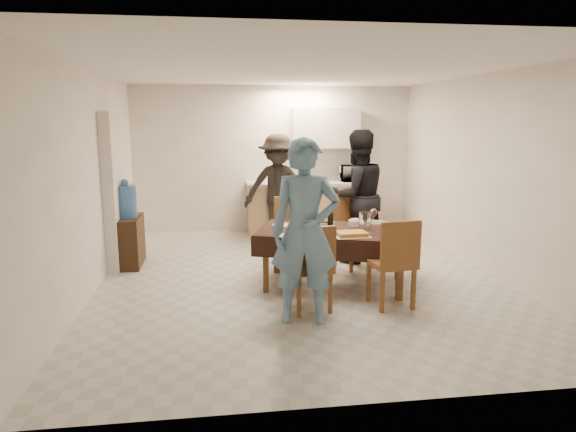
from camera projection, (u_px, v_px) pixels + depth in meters
name	position (u px, v px, depth m)	size (l,w,h in m)	color
floor	(301.00, 278.00, 6.59)	(5.00, 6.00, 0.02)	beige
ceiling	(302.00, 69.00, 6.11)	(5.00, 6.00, 0.02)	white
wall_back	(274.00, 159.00, 9.27)	(5.00, 0.02, 2.60)	white
wall_front	(374.00, 226.00, 3.43)	(5.00, 0.02, 2.60)	white
wall_left	(91.00, 180.00, 6.01)	(0.02, 6.00, 2.60)	white
wall_right	(490.00, 174.00, 6.69)	(0.02, 6.00, 2.60)	white
stub_partition	(118.00, 188.00, 7.24)	(0.15, 1.40, 2.10)	silver
kitchen_base_cabinet	(309.00, 209.00, 9.20)	(2.20, 0.60, 0.86)	#A28261
kitchen_worktop	(310.00, 183.00, 9.12)	(2.24, 0.64, 0.05)	#BBBBB6
upper_cabinet	(325.00, 128.00, 9.11)	(1.20, 0.34, 0.70)	silver
dining_table	(335.00, 232.00, 6.17)	(2.04, 1.57, 0.70)	black
chair_near_left	(311.00, 259.00, 5.31)	(0.49, 0.49, 0.51)	brown
chair_near_right	(395.00, 255.00, 5.43)	(0.49, 0.49, 0.53)	brown
chair_far_left	(290.00, 228.00, 6.77)	(0.52, 0.52, 0.52)	brown
chair_far_right	(357.00, 224.00, 6.88)	(0.60, 0.61, 0.55)	brown
console	(128.00, 241.00, 7.11)	(0.37, 0.74, 0.68)	black
water_jug	(126.00, 201.00, 7.01)	(0.30, 0.30, 0.44)	#3B6EB8
wine_bottle	(330.00, 217.00, 6.18)	(0.07, 0.07, 0.28)	black
water_pitcher	(365.00, 221.00, 6.14)	(0.14, 0.14, 0.22)	white
savoury_tart	(351.00, 234.00, 5.81)	(0.39, 0.29, 0.05)	gold
salad_bowl	(355.00, 223.00, 6.38)	(0.18, 0.18, 0.07)	silver
mushroom_dish	(326.00, 223.00, 6.43)	(0.20, 0.20, 0.03)	silver
wine_glass_a	(293.00, 228.00, 5.83)	(0.08, 0.08, 0.18)	white
wine_glass_b	(373.00, 216.00, 6.47)	(0.09, 0.09, 0.20)	white
wine_glass_c	(314.00, 218.00, 6.41)	(0.08, 0.08, 0.17)	white
plate_near_left	(289.00, 236.00, 5.79)	(0.26, 0.26, 0.01)	silver
plate_near_right	(392.00, 233.00, 5.95)	(0.25, 0.25, 0.01)	silver
plate_far_left	(283.00, 225.00, 6.38)	(0.26, 0.26, 0.01)	silver
plate_far_right	(376.00, 222.00, 6.54)	(0.27, 0.27, 0.02)	silver
microwave	(355.00, 173.00, 9.20)	(0.51, 0.35, 0.28)	silver
person_near	(305.00, 232.00, 5.03)	(0.67, 0.44, 1.84)	#5D87A5
person_far	(357.00, 197.00, 7.22)	(0.91, 0.71, 1.87)	black
person_kitchen	(278.00, 187.00, 8.59)	(1.14, 0.66, 1.77)	black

